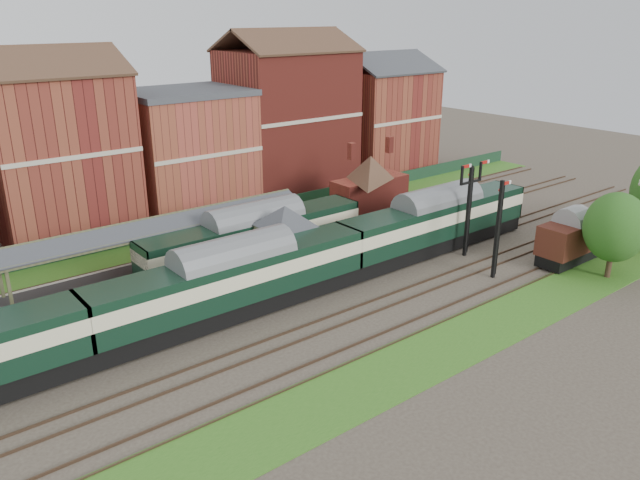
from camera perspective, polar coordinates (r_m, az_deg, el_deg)
ground at (r=49.36m, az=1.93°, el=-3.77°), size 160.00×160.00×0.00m
grass_back at (r=61.55m, az=-7.75°, el=1.03°), size 90.00×4.50×0.06m
grass_front at (r=41.92m, az=12.73°, el=-8.86°), size 90.00×5.00×0.06m
fence at (r=62.97m, az=-8.72°, el=2.11°), size 90.00×0.12×1.50m
platform at (r=53.96m, az=-8.88°, el=-1.29°), size 55.00×3.40×1.00m
signal_box at (r=48.84m, az=-3.18°, el=-0.02°), size 5.40×5.40×6.00m
brick_hut at (r=54.24m, az=3.75°, el=-0.18°), size 3.20×2.64×2.94m
station_building at (r=62.50m, az=4.59°, el=5.21°), size 8.10×8.10×5.90m
canopy at (r=50.13m, az=-15.06°, el=1.52°), size 26.00×3.89×4.08m
semaphore_bracket at (r=54.40m, az=13.45°, el=3.18°), size 3.60×0.25×8.18m
semaphore_siding at (r=50.46m, az=15.95°, el=1.04°), size 1.23×0.25×8.00m
town_backdrop at (r=67.33m, az=-12.17°, el=8.58°), size 69.00×10.00×16.00m
dmu_train at (r=43.15m, az=-7.84°, el=-3.61°), size 61.87×3.25×4.75m
platform_railcar at (r=51.18m, az=-5.97°, el=0.22°), size 19.82×3.12×4.57m
goods_van_a at (r=56.14m, az=21.91°, el=0.10°), size 6.25×2.71×3.79m
goods_van_b at (r=61.78m, az=24.98°, el=1.24°), size 5.67×2.46×3.44m
tree_far at (r=53.63m, az=25.40°, el=1.05°), size 4.81×4.81×7.02m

